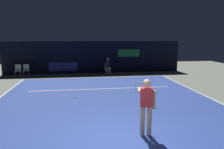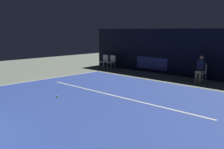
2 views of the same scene
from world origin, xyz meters
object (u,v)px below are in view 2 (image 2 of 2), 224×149
at_px(tennis_ball, 57,97).
at_px(courtside_chair_near, 104,61).
at_px(line_judge_on_chair, 201,68).
at_px(courtside_chair_far, 112,61).

bearing_deg(tennis_ball, courtside_chair_near, 123.05).
bearing_deg(line_judge_on_chair, courtside_chair_near, -179.84).
bearing_deg(courtside_chair_far, tennis_ball, -60.90).
xyz_separation_m(line_judge_on_chair, courtside_chair_far, (-6.19, 0.11, -0.18)).
distance_m(courtside_chair_far, tennis_ball, 7.71).
xyz_separation_m(courtside_chair_near, tennis_ball, (4.29, -6.59, -0.46)).
relative_size(courtside_chair_far, tennis_ball, 12.94).
bearing_deg(courtside_chair_near, line_judge_on_chair, 0.16).
distance_m(courtside_chair_near, tennis_ball, 7.88).
distance_m(line_judge_on_chair, courtside_chair_near, 6.74).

